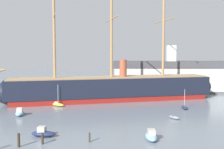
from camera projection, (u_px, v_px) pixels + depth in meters
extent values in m
cube|color=maroon|center=(111.00, 98.00, 82.02)|extent=(58.07, 24.73, 1.51)
cube|color=black|center=(111.00, 87.00, 81.76)|extent=(60.49, 25.77, 5.39)
ellipsoid|color=black|center=(14.00, 92.00, 75.25)|extent=(12.73, 10.89, 6.90)
ellipsoid|color=black|center=(195.00, 86.00, 88.38)|extent=(12.73, 10.89, 6.90)
cube|color=#9E7F5B|center=(111.00, 77.00, 81.53)|extent=(59.13, 24.73, 0.32)
cylinder|color=#A37A4C|center=(54.00, 29.00, 76.54)|extent=(0.75, 0.75, 28.04)
cylinder|color=#A37A4C|center=(54.00, 17.00, 76.28)|extent=(4.39, 13.99, 0.30)
cylinder|color=#A37A4C|center=(111.00, 31.00, 80.47)|extent=(0.75, 0.75, 28.04)
cylinder|color=#A37A4C|center=(111.00, 19.00, 80.21)|extent=(4.39, 13.99, 0.30)
cylinder|color=#A37A4C|center=(163.00, 32.00, 84.39)|extent=(0.75, 0.75, 28.04)
cylinder|color=#A37A4C|center=(164.00, 21.00, 84.13)|extent=(4.39, 13.99, 0.30)
cylinder|color=#9E4C33|center=(123.00, 69.00, 82.20)|extent=(2.16, 2.16, 5.39)
ellipsoid|color=#1E284C|center=(44.00, 134.00, 46.35)|extent=(4.34, 2.07, 0.99)
cube|color=#B2ADA3|center=(42.00, 129.00, 46.33)|extent=(1.37, 1.24, 0.99)
ellipsoid|color=#7FB2D6|center=(151.00, 137.00, 44.75)|extent=(2.12, 4.48, 1.02)
cube|color=#B2ADA3|center=(151.00, 132.00, 44.38)|extent=(1.27, 1.41, 1.02)
ellipsoid|color=#7FB2D6|center=(20.00, 113.00, 62.32)|extent=(2.73, 4.58, 1.00)
cube|color=beige|center=(19.00, 110.00, 61.97)|extent=(1.43, 1.54, 1.00)
ellipsoid|color=gray|center=(174.00, 117.00, 59.13)|extent=(2.64, 2.90, 0.65)
cube|color=#4C4C51|center=(174.00, 116.00, 59.11)|extent=(0.96, 0.82, 0.10)
ellipsoid|color=gold|center=(58.00, 104.00, 73.42)|extent=(4.54, 3.52, 0.86)
cube|color=beige|center=(57.00, 103.00, 73.51)|extent=(1.35, 1.22, 0.45)
cylinder|color=silver|center=(58.00, 94.00, 73.08)|extent=(0.11, 0.11, 5.18)
ellipsoid|color=#1E284C|center=(185.00, 107.00, 69.69)|extent=(1.21, 3.87, 0.73)
cube|color=#4C4C51|center=(185.00, 106.00, 69.47)|extent=(0.65, 0.97, 0.38)
cylinder|color=silver|center=(185.00, 98.00, 69.69)|extent=(0.10, 0.10, 4.43)
ellipsoid|color=gold|center=(31.00, 93.00, 93.11)|extent=(3.75, 5.13, 1.11)
cube|color=beige|center=(31.00, 91.00, 93.34)|extent=(1.77, 1.85, 1.11)
ellipsoid|color=gold|center=(196.00, 96.00, 88.19)|extent=(2.01, 2.64, 0.57)
cube|color=#B2ADA3|center=(196.00, 96.00, 88.17)|extent=(0.90, 0.59, 0.09)
ellipsoid|color=orange|center=(110.00, 91.00, 100.61)|extent=(3.19, 4.17, 0.90)
cube|color=beige|center=(110.00, 89.00, 100.79)|extent=(1.47, 1.53, 0.90)
cylinder|color=#382B1E|center=(19.00, 140.00, 41.22)|extent=(0.41, 0.41, 2.10)
cylinder|color=#382B1E|center=(42.00, 138.00, 42.52)|extent=(0.37, 0.37, 1.80)
cylinder|color=#423323|center=(89.00, 137.00, 43.52)|extent=(0.29, 0.29, 1.54)
cube|color=#565659|center=(181.00, 90.00, 101.65)|extent=(54.15, 13.71, 0.80)
cube|color=silver|center=(181.00, 79.00, 101.31)|extent=(49.22, 11.42, 8.05)
cube|color=#47474C|center=(181.00, 64.00, 100.91)|extent=(50.21, 11.65, 2.48)
cube|color=silver|center=(171.00, 53.00, 100.77)|extent=(3.20, 3.20, 5.79)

